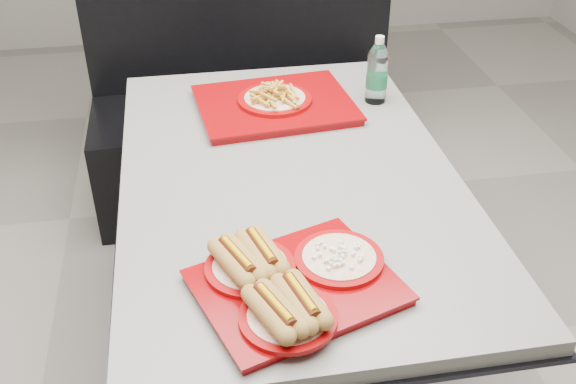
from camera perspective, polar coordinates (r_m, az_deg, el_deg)
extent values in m
plane|color=gray|center=(2.31, 0.09, -14.28)|extent=(6.00, 6.00, 0.00)
cylinder|color=black|center=(2.29, 0.09, -13.86)|extent=(0.52, 0.52, 0.05)
cylinder|color=black|center=(2.04, 0.10, -7.18)|extent=(0.11, 0.11, 0.66)
cube|color=black|center=(1.85, 0.11, 0.44)|extent=(0.92, 1.42, 0.01)
cube|color=gray|center=(1.83, 0.11, 1.09)|extent=(0.90, 1.40, 0.04)
cube|color=black|center=(2.96, -3.26, 3.46)|extent=(1.30, 0.55, 0.45)
cube|color=black|center=(2.94, -4.22, 15.54)|extent=(1.30, 0.10, 1.10)
cube|color=#840306|center=(1.44, 0.73, -8.20)|extent=(0.47, 0.42, 0.02)
cube|color=#840306|center=(1.43, 0.73, -7.86)|extent=(0.49, 0.43, 0.01)
cylinder|color=#920406|center=(1.35, 0.00, -10.56)|extent=(0.20, 0.20, 0.01)
cylinder|color=white|center=(1.35, 0.00, -10.38)|extent=(0.16, 0.16, 0.00)
cylinder|color=#920406|center=(1.47, -3.23, -6.39)|extent=(0.20, 0.20, 0.01)
cylinder|color=white|center=(1.46, -3.24, -6.22)|extent=(0.16, 0.16, 0.00)
cylinder|color=#920406|center=(1.49, 4.34, -5.63)|extent=(0.20, 0.20, 0.01)
cylinder|color=white|center=(1.49, 4.35, -5.46)|extent=(0.16, 0.16, 0.00)
cube|color=#840306|center=(2.15, -1.12, 7.26)|extent=(0.50, 0.41, 0.02)
cube|color=#840306|center=(2.14, -1.12, 7.58)|extent=(0.51, 0.42, 0.01)
cylinder|color=#920406|center=(2.14, -1.13, 7.83)|extent=(0.23, 0.23, 0.01)
cylinder|color=white|center=(2.14, -1.13, 7.99)|extent=(0.19, 0.19, 0.01)
cylinder|color=silver|center=(2.19, 7.52, 9.55)|extent=(0.07, 0.07, 0.16)
cylinder|color=#19673C|center=(2.19, 7.51, 9.36)|extent=(0.07, 0.07, 0.05)
cone|color=silver|center=(2.15, 7.72, 11.93)|extent=(0.07, 0.07, 0.04)
cylinder|color=silver|center=(2.14, 7.78, 12.65)|extent=(0.03, 0.03, 0.02)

